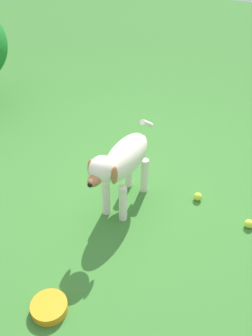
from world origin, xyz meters
TOP-DOWN VIEW (x-y plane):
  - ground at (0.00, 0.00)m, footprint 14.00×14.00m
  - dog at (0.20, 0.14)m, footprint 0.96×0.23m
  - tennis_ball_0 at (-0.03, 1.08)m, footprint 0.07×0.07m
  - tennis_ball_1 at (-0.14, 0.65)m, footprint 0.07×0.07m
  - water_bowl at (1.22, 0.20)m, footprint 0.22×0.22m

SIDE VIEW (x-z plane):
  - ground at x=0.00m, z-range 0.00..0.00m
  - water_bowl at x=1.22m, z-range 0.00..0.06m
  - tennis_ball_0 at x=-0.03m, z-range 0.00..0.07m
  - tennis_ball_1 at x=-0.14m, z-range 0.00..0.07m
  - dog at x=0.20m, z-range 0.10..0.75m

